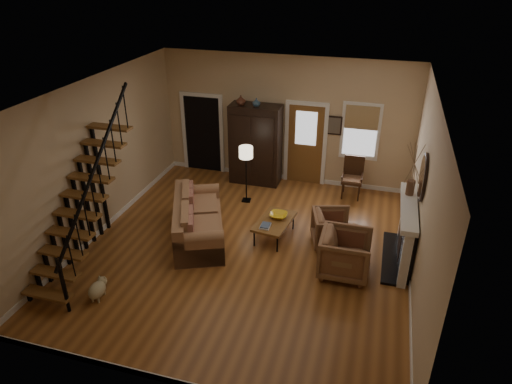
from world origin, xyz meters
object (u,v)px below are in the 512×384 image
(armchair_right, at_px, (333,229))
(coffee_table, at_px, (274,229))
(armchair_left, at_px, (345,254))
(floor_lamp, at_px, (246,175))
(armoire, at_px, (256,144))
(sofa, at_px, (198,220))
(side_chair, at_px, (352,178))

(armchair_right, bearing_deg, coffee_table, 77.67)
(armchair_left, distance_m, floor_lamp, 3.47)
(armoire, bearing_deg, coffee_table, -65.70)
(armchair_left, bearing_deg, armoire, 38.61)
(armoire, relative_size, floor_lamp, 1.46)
(sofa, xyz_separation_m, floor_lamp, (0.50, 1.83, 0.29))
(armchair_right, xyz_separation_m, floor_lamp, (-2.28, 1.33, 0.35))
(armchair_left, height_order, armchair_right, armchair_left)
(armoire, distance_m, sofa, 3.06)
(coffee_table, distance_m, floor_lamp, 1.83)
(coffee_table, bearing_deg, sofa, -164.92)
(coffee_table, bearing_deg, armoire, 114.30)
(sofa, bearing_deg, armoire, 59.40)
(armoire, xyz_separation_m, sofa, (-0.41, -2.97, -0.63))
(sofa, height_order, armchair_left, armchair_left)
(floor_lamp, distance_m, side_chair, 2.64)
(armoire, relative_size, armchair_right, 2.57)
(sofa, height_order, floor_lamp, floor_lamp)
(armoire, height_order, armchair_right, armoire)
(armchair_right, relative_size, floor_lamp, 0.57)
(armchair_left, distance_m, armchair_right, 0.98)
(armchair_left, relative_size, side_chair, 0.93)
(armoire, relative_size, armchair_left, 2.22)
(armoire, xyz_separation_m, floor_lamp, (0.09, -1.14, -0.33))
(armchair_left, bearing_deg, side_chair, 2.94)
(side_chair, bearing_deg, armchair_right, -94.37)
(armchair_left, bearing_deg, armchair_right, 20.71)
(sofa, distance_m, armchair_right, 2.83)
(coffee_table, bearing_deg, floor_lamp, 126.93)
(armchair_right, bearing_deg, floor_lamp, 43.68)
(sofa, distance_m, coffee_table, 1.63)
(armchair_left, height_order, side_chair, side_chair)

